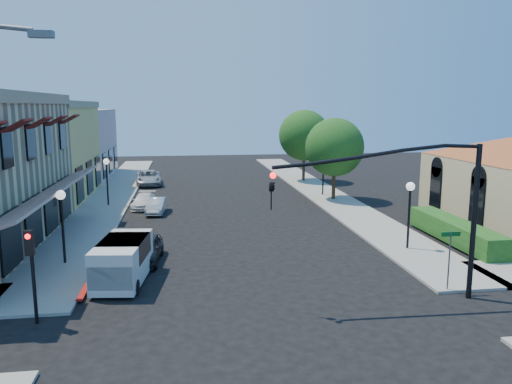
{
  "coord_description": "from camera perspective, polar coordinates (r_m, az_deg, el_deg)",
  "views": [
    {
      "loc": [
        -2.85,
        -15.56,
        7.39
      ],
      "look_at": [
        1.12,
        11.78,
        2.6
      ],
      "focal_mm": 35.0,
      "sensor_mm": 36.0,
      "label": 1
    }
  ],
  "objects": [
    {
      "name": "lamppost_left_far",
      "position": [
        38.27,
        -16.71,
        2.44
      ],
      "size": [
        0.44,
        0.44,
        3.57
      ],
      "color": "black",
      "rests_on": "ground"
    },
    {
      "name": "signal_mast_arm",
      "position": [
        19.43,
        18.49,
        -0.46
      ],
      "size": [
        8.01,
        0.39,
        6.0
      ],
      "color": "black",
      "rests_on": "ground"
    },
    {
      "name": "lamppost_right_near",
      "position": [
        26.56,
        17.18,
        -0.7
      ],
      "size": [
        0.44,
        0.44,
        3.57
      ],
      "color": "black",
      "rests_on": "ground"
    },
    {
      "name": "lamppost_left_near",
      "position": [
        24.67,
        -21.35,
        -1.72
      ],
      "size": [
        0.44,
        0.44,
        3.57
      ],
      "color": "black",
      "rests_on": "ground"
    },
    {
      "name": "yellow_stucco_building",
      "position": [
        43.59,
        -25.17,
        4.18
      ],
      "size": [
        10.0,
        12.0,
        7.6
      ],
      "primitive_type": "cube",
      "color": "tan",
      "rests_on": "ground"
    },
    {
      "name": "pink_stucco_building",
      "position": [
        55.17,
        -21.59,
        5.11
      ],
      "size": [
        10.0,
        12.0,
        7.0
      ],
      "primitive_type": "cube",
      "color": "tan",
      "rests_on": "ground"
    },
    {
      "name": "parked_car_d",
      "position": [
        48.15,
        -12.18,
        1.61
      ],
      "size": [
        2.69,
        5.11,
        1.37
      ],
      "primitive_type": "imported",
      "rotation": [
        0.0,
        0.0,
        0.09
      ],
      "color": "#AAACB0",
      "rests_on": "ground"
    },
    {
      "name": "street_tree_b",
      "position": [
        49.05,
        5.52,
        6.47
      ],
      "size": [
        4.94,
        4.94,
        7.02
      ],
      "color": "#2E2112",
      "rests_on": "ground"
    },
    {
      "name": "hedge",
      "position": [
        29.49,
        21.73,
        -5.39
      ],
      "size": [
        1.4,
        8.0,
        1.1
      ],
      "primitive_type": "cube",
      "color": "#1A4814",
      "rests_on": "ground"
    },
    {
      "name": "street_tree_a",
      "position": [
        39.46,
        8.97,
        5.07
      ],
      "size": [
        4.56,
        4.56,
        6.48
      ],
      "color": "#2E2112",
      "rests_on": "ground"
    },
    {
      "name": "ground",
      "position": [
        17.46,
        1.98,
        -15.21
      ],
      "size": [
        120.0,
        120.0,
        0.0
      ],
      "primitive_type": "plane",
      "color": "black",
      "rests_on": "ground"
    },
    {
      "name": "lamppost_right_far",
      "position": [
        41.42,
        7.71,
        3.3
      ],
      "size": [
        0.44,
        0.44,
        3.57
      ],
      "color": "black",
      "rests_on": "ground"
    },
    {
      "name": "parked_car_c",
      "position": [
        37.27,
        -12.68,
        -1.02
      ],
      "size": [
        1.78,
        3.72,
        1.05
      ],
      "primitive_type": "imported",
      "rotation": [
        0.0,
        0.0,
        -0.09
      ],
      "color": "white",
      "rests_on": "ground"
    },
    {
      "name": "sidewalk_right",
      "position": [
        44.72,
        6.89,
        0.33
      ],
      "size": [
        3.5,
        50.0,
        0.12
      ],
      "primitive_type": "cube",
      "color": "gray",
      "rests_on": "ground"
    },
    {
      "name": "curb_red_strip",
      "position": [
        25.02,
        -17.36,
        -7.8
      ],
      "size": [
        0.25,
        10.0,
        0.06
      ],
      "primitive_type": "cube",
      "color": "maroon",
      "rests_on": "ground"
    },
    {
      "name": "sidewalk_left",
      "position": [
        43.59,
        -15.92,
        -0.22
      ],
      "size": [
        3.5,
        50.0,
        0.12
      ],
      "primitive_type": "cube",
      "color": "gray",
      "rests_on": "ground"
    },
    {
      "name": "parked_car_a",
      "position": [
        24.53,
        -12.58,
        -6.41
      ],
      "size": [
        1.79,
        3.79,
        1.25
      ],
      "primitive_type": "imported",
      "rotation": [
        0.0,
        0.0,
        -0.09
      ],
      "color": "black",
      "rests_on": "ground"
    },
    {
      "name": "parked_car_b",
      "position": [
        35.29,
        -11.28,
        -1.56
      ],
      "size": [
        1.48,
        3.34,
        1.07
      ],
      "primitive_type": "imported",
      "rotation": [
        0.0,
        0.0,
        -0.11
      ],
      "color": "#B9BABF",
      "rests_on": "ground"
    },
    {
      "name": "secondary_signal",
      "position": [
        18.45,
        -24.31,
        -7.02
      ],
      "size": [
        0.28,
        0.42,
        3.32
      ],
      "color": "black",
      "rests_on": "ground"
    },
    {
      "name": "street_name_sign",
      "position": [
        21.33,
        21.26,
        -6.33
      ],
      "size": [
        0.8,
        0.06,
        2.5
      ],
      "color": "#595B5E",
      "rests_on": "ground"
    },
    {
      "name": "white_van",
      "position": [
        21.82,
        -15.02,
        -7.38
      ],
      "size": [
        2.28,
        4.32,
        1.83
      ],
      "color": "silver",
      "rests_on": "ground"
    }
  ]
}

